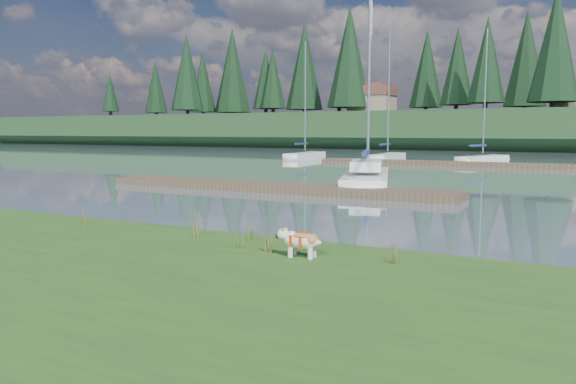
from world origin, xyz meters
The scene contains 23 objects.
ground centered at (0.00, 30.00, 0.00)m, with size 200.00×200.00×0.00m, color slate.
bank centered at (0.00, -6.00, 0.17)m, with size 60.00×9.00×0.35m, color #2C511C.
ridge centered at (0.00, 73.00, 2.50)m, with size 200.00×20.00×5.00m, color #193319.
bulldog centered at (3.66, -2.93, 0.65)m, with size 0.81×0.39×0.48m.
sailboat_main centered at (-1.56, 14.11, 0.42)m, with size 4.87×9.79×13.84m.
dock_near centered at (-4.00, 9.00, 0.15)m, with size 16.00×2.00×0.30m, color #4C3D2C.
dock_far centered at (2.00, 30.00, 0.15)m, with size 26.00×2.20×0.30m, color #4C3D2C.
sailboat_bg_0 centered at (-15.07, 34.54, 0.32)m, with size 1.84×7.31×10.58m.
sailboat_bg_1 centered at (-7.69, 35.75, 0.33)m, with size 1.79×7.53×11.20m.
sailboat_bg_2 centered at (0.44, 35.36, 0.33)m, with size 3.49×7.01×10.53m.
weed_0 centered at (0.93, -2.38, 0.60)m, with size 0.17×0.14×0.61m.
weed_1 centered at (2.07, -2.06, 0.56)m, with size 0.17×0.14×0.51m.
weed_2 centered at (2.99, -2.88, 0.63)m, with size 0.17×0.14×0.68m.
weed_3 centered at (-2.27, -2.41, 0.58)m, with size 0.17×0.14×0.55m.
weed_4 centered at (2.27, -2.80, 0.54)m, with size 0.17×0.14×0.44m.
weed_5 centered at (5.19, -2.65, 0.65)m, with size 0.17×0.14×0.72m.
mud_lip centered at (0.00, -1.60, 0.07)m, with size 60.00×0.50×0.14m, color #33281C.
conifer_0 centered at (-55.00, 67.00, 12.64)m, with size 5.72×5.72×14.15m.
conifer_1 centered at (-40.00, 71.00, 11.28)m, with size 4.40×4.40×11.30m.
conifer_2 centered at (-25.00, 68.00, 13.54)m, with size 6.60×6.60×16.05m.
conifer_3 centered at (-10.00, 72.00, 11.74)m, with size 4.84×4.84×12.25m.
conifer_4 centered at (3.00, 66.00, 13.09)m, with size 6.16×6.16×15.10m.
house_0 centered at (-22.00, 70.00, 7.31)m, with size 6.30×5.30×4.65m.
Camera 1 is at (8.05, -11.39, 2.52)m, focal length 35.00 mm.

